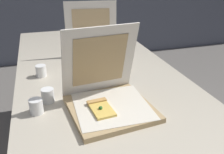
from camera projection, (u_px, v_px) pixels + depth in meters
table at (100, 83)px, 1.39m from camera, size 0.89×2.15×0.76m
pizza_box_front at (108, 97)px, 1.05m from camera, size 0.36×0.37×0.34m
pizza_box_middle at (94, 54)px, 1.54m from camera, size 0.37×0.39×0.35m
cup_white_near_center at (48, 95)px, 1.10m from camera, size 0.06×0.06×0.06m
cup_white_near_left at (36, 106)px, 1.02m from camera, size 0.06×0.06×0.06m
cup_white_mid at (41, 71)px, 1.35m from camera, size 0.06×0.06×0.06m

